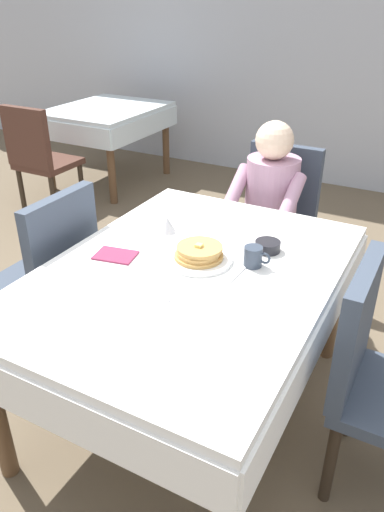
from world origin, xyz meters
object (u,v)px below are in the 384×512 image
Objects in this scene: bowl_butter at (268,246)px; syrup_pitcher at (168,225)px; plate_breakfast at (198,259)px; spoon_near_edge at (154,295)px; chair_left_side at (51,269)px; chair_right_side at (378,371)px; chair_diner at (276,214)px; cup_coffee at (254,257)px; background_chair_empty at (38,154)px; background_table_far at (107,120)px; knife_right_of_plate at (238,273)px; diner_person at (269,201)px; dining_table_main at (189,288)px; breakfast_stack at (198,252)px; fork_left_of_plate at (157,252)px.

syrup_pitcher reaches higher than bowl_butter.
spoon_near_edge is (-0.02, -0.31, -0.01)m from plate_breakfast.
chair_left_side is 0.80m from plate_breakfast.
syrup_pitcher is at bearing -104.19° from chair_right_side.
chair_diner reaches higher than cup_coffee.
background_chair_empty is (-2.19, 1.32, -0.22)m from plate_breakfast.
background_table_far is (-2.16, 2.58, -0.12)m from spoon_near_edge.
syrup_pitcher is (-0.22, -0.91, 0.25)m from chair_diner.
bowl_butter is at bearing 88.28° from cup_coffee.
chair_left_side is at bearing 96.61° from knife_right_of_plate.
spoon_near_edge is at bearing 146.86° from knife_right_of_plate.
background_chair_empty is (-2.38, 1.34, -0.21)m from knife_right_of_plate.
syrup_pitcher is at bearing 76.34° from chair_diner.
bowl_butter is 0.59m from spoon_near_edge.
chair_right_side is at bearing -6.09° from plate_breakfast.
bowl_butter is at bearing -118.78° from chair_right_side.
chair_left_side is 0.98m from knife_right_of_plate.
bowl_butter is at bearing 109.68° from diner_person.
chair_left_side is 0.83× the size of background_table_far.
plate_breakfast is 2.48× the size of cup_coffee.
dining_table_main is 0.29m from cup_coffee.
breakfast_stack is 0.31m from bowl_butter.
chair_right_side is 0.99m from fork_left_of_plate.
syrup_pitcher is at bearing 68.94° from knife_right_of_plate.
background_chair_empty is (-2.19, 1.32, -0.25)m from breakfast_stack.
fork_left_of_plate is (-0.19, -0.02, -0.01)m from plate_breakfast.
fork_left_of_plate is (-0.16, -0.95, 0.07)m from diner_person.
background_table_far is at bearing 31.13° from chair_left_side.
fork_left_of_plate is at bearing -149.65° from bowl_butter.
breakfast_stack is 3.15m from background_table_far.
plate_breakfast is at bearing 91.75° from chair_diner.
spoon_near_edge is at bearing -149.10° from fork_left_of_plate.
dining_table_main is at bearing -125.83° from bowl_butter.
dining_table_main is at bearing -144.80° from cup_coffee.
syrup_pitcher is (-0.25, 0.18, -0.00)m from breakfast_stack.
fork_left_of_plate reaches higher than background_table_far.
chair_diner is 1.11m from plate_breakfast.
background_table_far is at bearing 133.98° from breakfast_stack.
knife_right_of_plate is at bearing -29.34° from background_chair_empty.
chair_right_side is (0.81, -1.01, -0.14)m from diner_person.
chair_right_side is 6.20× the size of spoon_near_edge.
chair_right_side is at bearing -14.19° from syrup_pitcher.
chair_left_side is 1.99m from background_chair_empty.
chair_left_side and chair_right_side have the same top height.
knife_right_of_plate is at bearing -6.01° from plate_breakfast.
knife_right_of_plate is at bearing -6.17° from breakfast_stack.
diner_person is at bearing 16.09° from knife_right_of_plate.
breakfast_stack is 0.31m from syrup_pitcher.
cup_coffee is (-0.56, 0.15, 0.25)m from chair_right_side.
dining_table_main is at bearing 92.00° from diner_person.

